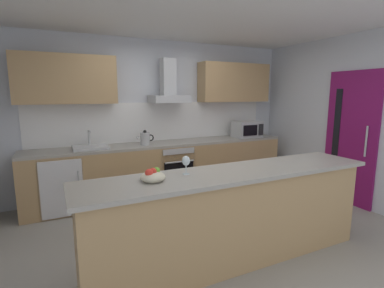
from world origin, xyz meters
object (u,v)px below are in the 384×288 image
oven (172,168)px  microwave (247,129)px  sink (91,147)px  wine_glass (186,162)px  fruit_bowl (153,176)px  range_hood (169,89)px  kettle (145,138)px  refrigerator (61,183)px

oven → microwave: bearing=-1.1°
sink → wine_glass: (0.62, -2.06, 0.15)m
sink → fruit_bowl: size_ratio=2.27×
oven → fruit_bowl: (-1.03, -2.12, 0.54)m
microwave → fruit_bowl: 3.29m
range_hood → wine_glass: (-0.68, -2.18, -0.71)m
microwave → kettle: (-1.98, -0.01, -0.04)m
wine_glass → refrigerator: bearing=117.2°
range_hood → fruit_bowl: range_hood is taller
refrigerator → fruit_bowl: 2.30m
refrigerator → kettle: (1.26, -0.03, 0.58)m
sink → range_hood: 1.56m
microwave → sink: bearing=179.2°
wine_glass → kettle: bearing=84.1°
refrigerator → kettle: kettle is taller
refrigerator → range_hood: bearing=4.4°
range_hood → oven: bearing=-90.0°
refrigerator → sink: 0.66m
microwave → sink: size_ratio=1.00×
sink → fruit_bowl: sink is taller
range_hood → wine_glass: size_ratio=4.05×
wine_glass → fruit_bowl: 0.37m
microwave → sink: microwave is taller
sink → kettle: bearing=-3.1°
microwave → range_hood: range_hood is taller
sink → fruit_bowl: bearing=-82.8°
oven → range_hood: (0.00, 0.13, 1.33)m
kettle → oven: bearing=4.1°
sink → microwave: bearing=-0.8°
refrigerator → fruit_bowl: (0.70, -2.12, 0.57)m
sink → kettle: (0.83, -0.04, 0.08)m
fruit_bowl → range_hood: bearing=65.3°
sink → range_hood: (1.30, 0.12, 0.86)m
oven → range_hood: size_ratio=1.11×
refrigerator → wine_glass: 2.39m
microwave → fruit_bowl: (-2.54, -2.09, -0.05)m
oven → wine_glass: (-0.68, -2.05, 0.62)m
microwave → range_hood: bearing=174.0°
oven → wine_glass: bearing=-108.4°
kettle → sink: bearing=176.9°
refrigerator → microwave: (3.24, -0.03, 0.62)m
oven → microwave: microwave is taller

